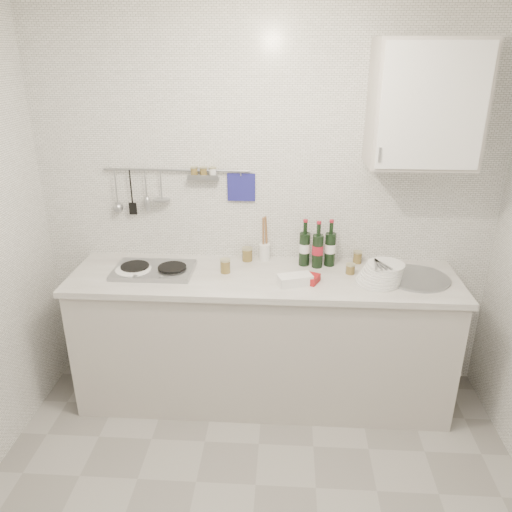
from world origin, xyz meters
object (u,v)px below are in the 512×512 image
(wall_cabinet, at_px, (425,104))
(utensil_crock, at_px, (265,250))
(plate_stack_hob, at_px, (133,272))
(plate_stack_sink, at_px, (382,273))
(wine_bottles, at_px, (318,243))

(wall_cabinet, height_order, utensil_crock, wall_cabinet)
(wall_cabinet, relative_size, plate_stack_hob, 2.92)
(plate_stack_sink, height_order, wine_bottles, wine_bottles)
(plate_stack_hob, height_order, plate_stack_sink, plate_stack_sink)
(wall_cabinet, bearing_deg, utensil_crock, 171.77)
(wall_cabinet, distance_m, utensil_crock, 1.32)
(plate_stack_sink, bearing_deg, wine_bottles, 149.52)
(wall_cabinet, xyz_separation_m, plate_stack_hob, (-1.73, -0.16, -1.01))
(wine_bottles, bearing_deg, utensil_crock, 167.50)
(wall_cabinet, distance_m, plate_stack_hob, 2.01)
(plate_stack_sink, xyz_separation_m, wine_bottles, (-0.38, 0.22, 0.10))
(plate_stack_hob, distance_m, plate_stack_sink, 1.55)
(wine_bottles, xyz_separation_m, utensil_crock, (-0.35, 0.08, -0.08))
(wall_cabinet, relative_size, wine_bottles, 2.26)
(plate_stack_hob, xyz_separation_m, utensil_crock, (0.82, 0.29, 0.06))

